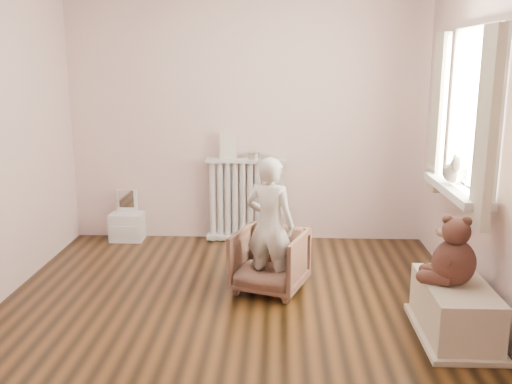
{
  "coord_description": "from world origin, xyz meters",
  "views": [
    {
      "loc": [
        0.34,
        -3.95,
        1.81
      ],
      "look_at": [
        0.15,
        0.45,
        0.8
      ],
      "focal_mm": 40.0,
      "sensor_mm": 36.0,
      "label": 1
    }
  ],
  "objects_px": {
    "radiator": "(246,204)",
    "plush_cat": "(454,171)",
    "teddy_bear": "(456,240)",
    "armchair": "(270,261)",
    "toy_bench": "(455,308)",
    "child": "(270,225)",
    "toy_vanity": "(127,214)"
  },
  "relations": [
    {
      "from": "teddy_bear",
      "to": "armchair",
      "type": "bearing_deg",
      "value": 170.29
    },
    {
      "from": "toy_bench",
      "to": "radiator",
      "type": "bearing_deg",
      "value": 126.87
    },
    {
      "from": "teddy_bear",
      "to": "child",
      "type": "bearing_deg",
      "value": 172.05
    },
    {
      "from": "radiator",
      "to": "plush_cat",
      "type": "height_order",
      "value": "plush_cat"
    },
    {
      "from": "toy_vanity",
      "to": "teddy_bear",
      "type": "distance_m",
      "value": 3.4
    },
    {
      "from": "toy_bench",
      "to": "teddy_bear",
      "type": "bearing_deg",
      "value": 159.26
    },
    {
      "from": "radiator",
      "to": "armchair",
      "type": "distance_m",
      "value": 1.33
    },
    {
      "from": "toy_vanity",
      "to": "armchair",
      "type": "xyz_separation_m",
      "value": [
        1.5,
        -1.26,
        -0.03
      ]
    },
    {
      "from": "armchair",
      "to": "child",
      "type": "bearing_deg",
      "value": -70.5
    },
    {
      "from": "plush_cat",
      "to": "armchair",
      "type": "bearing_deg",
      "value": 175.21
    },
    {
      "from": "radiator",
      "to": "plush_cat",
      "type": "xyz_separation_m",
      "value": [
        1.66,
        -1.33,
        0.61
      ]
    },
    {
      "from": "armchair",
      "to": "child",
      "type": "distance_m",
      "value": 0.32
    },
    {
      "from": "toy_vanity",
      "to": "child",
      "type": "xyz_separation_m",
      "value": [
        1.5,
        -1.31,
        0.29
      ]
    },
    {
      "from": "toy_bench",
      "to": "plush_cat",
      "type": "distance_m",
      "value": 1.07
    },
    {
      "from": "armchair",
      "to": "child",
      "type": "relative_size",
      "value": 0.5
    },
    {
      "from": "radiator",
      "to": "teddy_bear",
      "type": "height_order",
      "value": "teddy_bear"
    },
    {
      "from": "toy_bench",
      "to": "teddy_bear",
      "type": "xyz_separation_m",
      "value": [
        -0.03,
        0.01,
        0.47
      ]
    },
    {
      "from": "teddy_bear",
      "to": "plush_cat",
      "type": "height_order",
      "value": "plush_cat"
    },
    {
      "from": "toy_vanity",
      "to": "toy_bench",
      "type": "bearing_deg",
      "value": -35.94
    },
    {
      "from": "toy_vanity",
      "to": "plush_cat",
      "type": "xyz_separation_m",
      "value": [
        2.9,
        -1.3,
        0.72
      ]
    },
    {
      "from": "toy_vanity",
      "to": "child",
      "type": "distance_m",
      "value": 2.01
    },
    {
      "from": "radiator",
      "to": "child",
      "type": "relative_size",
      "value": 0.79
    },
    {
      "from": "radiator",
      "to": "plush_cat",
      "type": "relative_size",
      "value": 3.05
    },
    {
      "from": "armchair",
      "to": "plush_cat",
      "type": "xyz_separation_m",
      "value": [
        1.4,
        -0.04,
        0.75
      ]
    },
    {
      "from": "plush_cat",
      "to": "teddy_bear",
      "type": "bearing_deg",
      "value": -107.04
    },
    {
      "from": "toy_bench",
      "to": "plush_cat",
      "type": "bearing_deg",
      "value": 78.63
    },
    {
      "from": "teddy_bear",
      "to": "plush_cat",
      "type": "distance_m",
      "value": 0.78
    },
    {
      "from": "toy_vanity",
      "to": "armchair",
      "type": "relative_size",
      "value": 0.96
    },
    {
      "from": "radiator",
      "to": "armchair",
      "type": "bearing_deg",
      "value": -78.46
    },
    {
      "from": "armchair",
      "to": "toy_bench",
      "type": "bearing_deg",
      "value": -10.79
    },
    {
      "from": "toy_vanity",
      "to": "toy_bench",
      "type": "distance_m",
      "value": 3.4
    },
    {
      "from": "child",
      "to": "teddy_bear",
      "type": "xyz_separation_m",
      "value": [
        1.23,
        -0.67,
        0.11
      ]
    }
  ]
}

